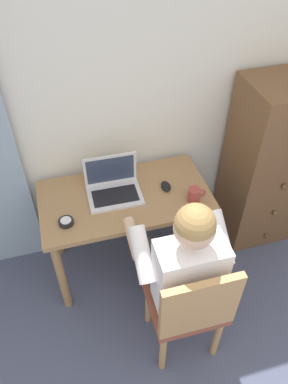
# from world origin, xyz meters

# --- Properties ---
(wall_back) EXTENTS (4.80, 0.05, 2.50)m
(wall_back) POSITION_xyz_m (0.00, 2.20, 1.25)
(wall_back) COLOR silver
(wall_back) RESTS_ON ground_plane
(desk) EXTENTS (1.09, 0.59, 0.71)m
(desk) POSITION_xyz_m (-0.24, 1.84, 0.60)
(desk) COLOR #9E754C
(desk) RESTS_ON ground_plane
(dresser) EXTENTS (0.51, 0.47, 1.31)m
(dresser) POSITION_xyz_m (0.84, 1.92, 0.66)
(dresser) COLOR brown
(dresser) RESTS_ON ground_plane
(chair) EXTENTS (0.42, 0.40, 0.89)m
(chair) POSITION_xyz_m (-0.05, 1.10, 0.50)
(chair) COLOR brown
(chair) RESTS_ON ground_plane
(person_seated) EXTENTS (0.53, 0.59, 1.21)m
(person_seated) POSITION_xyz_m (-0.05, 1.29, 0.68)
(person_seated) COLOR #4C4C4C
(person_seated) RESTS_ON ground_plane
(laptop) EXTENTS (0.35, 0.26, 0.24)m
(laptop) POSITION_xyz_m (-0.30, 1.89, 0.76)
(laptop) COLOR silver
(laptop) RESTS_ON desk
(computer_mouse) EXTENTS (0.06, 0.10, 0.03)m
(computer_mouse) POSITION_xyz_m (0.04, 1.83, 0.73)
(computer_mouse) COLOR black
(computer_mouse) RESTS_ON desk
(desk_clock) EXTENTS (0.09, 0.09, 0.03)m
(desk_clock) POSITION_xyz_m (-0.63, 1.70, 0.73)
(desk_clock) COLOR black
(desk_clock) RESTS_ON desk
(coffee_mug) EXTENTS (0.12, 0.08, 0.09)m
(coffee_mug) POSITION_xyz_m (0.17, 1.68, 0.76)
(coffee_mug) COLOR #9E3D38
(coffee_mug) RESTS_ON desk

